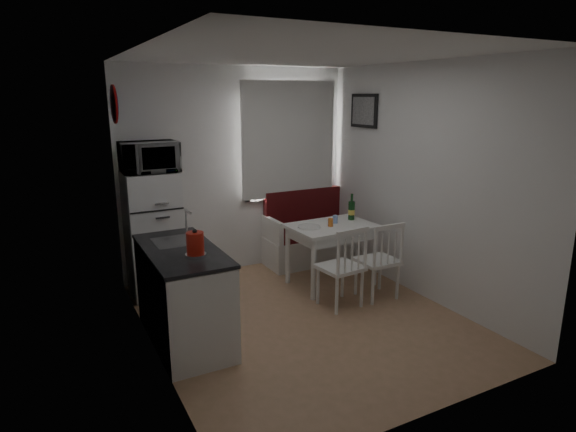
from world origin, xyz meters
The scene contains 22 objects.
floor centered at (0.00, 0.00, 0.00)m, with size 3.00×3.50×0.02m, color tan.
ceiling centered at (0.00, 0.00, 2.60)m, with size 3.00×3.50×0.02m, color white.
wall_back centered at (0.00, 1.75, 1.30)m, with size 3.00×0.02×2.60m, color white.
wall_front centered at (0.00, -1.75, 1.30)m, with size 3.00×0.02×2.60m, color white.
wall_left centered at (-1.50, 0.00, 1.30)m, with size 0.02×3.50×2.60m, color white.
wall_right centered at (1.50, 0.00, 1.30)m, with size 0.02×3.50×2.60m, color white.
window centered at (0.70, 1.72, 1.62)m, with size 1.22×0.06×1.47m, color white.
curtain centered at (0.70, 1.65, 1.68)m, with size 1.35×0.02×1.50m, color white.
kitchen_counter centered at (-1.20, 0.16, 0.46)m, with size 0.62×1.32×1.16m.
wall_sign centered at (-1.47, 1.45, 2.15)m, with size 0.40×0.40×0.03m, color #193F98.
picture_frame centered at (1.48, 1.10, 2.05)m, with size 0.04×0.52×0.42m, color black.
bench centered at (1.01, 1.51, 0.33)m, with size 1.39×0.53×0.99m.
dining_table centered at (0.76, 0.68, 0.66)m, with size 1.02×0.73×0.75m.
chair_left centered at (0.51, 0.02, 0.56)m, with size 0.47×0.45×0.49m.
chair_right centered at (1.01, 0.02, 0.55)m, with size 0.43×0.41×0.48m.
fridge centered at (-1.18, 1.40, 0.71)m, with size 0.57×0.57×1.42m, color white.
microwave centered at (-1.18, 1.35, 1.59)m, with size 0.60×0.41×0.33m, color white.
kettle centered at (-1.15, -0.14, 1.02)m, with size 0.18×0.18×0.24m, color #B71B0E.
wine_bottle centered at (1.11, 0.78, 0.91)m, with size 0.08×0.08×0.33m, color #143E19, non-canonical shape.
drinking_glass_orange centered at (0.71, 0.63, 0.79)m, with size 0.06×0.06×0.10m, color orange.
drinking_glass_blue centered at (0.84, 0.73, 0.79)m, with size 0.06×0.06×0.10m, color #8DB2F1.
plate centered at (0.46, 0.70, 0.76)m, with size 0.26×0.26×0.02m, color white.
Camera 1 is at (-2.26, -3.95, 2.24)m, focal length 30.00 mm.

